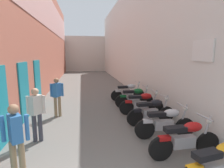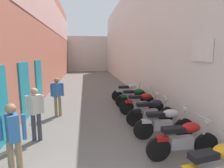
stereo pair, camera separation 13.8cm
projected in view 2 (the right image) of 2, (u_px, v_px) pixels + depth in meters
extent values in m
plane|color=#66635E|center=(92.00, 91.00, 12.37)|extent=(40.92, 40.92, 0.00)
cube|color=#B76651|center=(49.00, 36.00, 13.28)|extent=(0.40, 24.92, 7.55)
cube|color=teal|center=(25.00, 91.00, 7.05)|extent=(0.06, 1.10, 2.20)
cube|color=teal|center=(39.00, 82.00, 9.20)|extent=(0.06, 1.10, 2.20)
cube|color=#DBA39E|center=(51.00, 12.00, 13.03)|extent=(0.04, 24.92, 2.42)
cube|color=silver|center=(129.00, 39.00, 14.16)|extent=(0.40, 24.92, 7.21)
cube|color=white|center=(202.00, 51.00, 5.06)|extent=(0.04, 0.90, 0.60)
cube|color=beige|center=(88.00, 54.00, 27.05)|extent=(8.56, 2.00, 4.94)
ellipsoid|color=orange|center=(224.00, 150.00, 3.33)|extent=(0.52, 0.34, 0.24)
cube|color=black|center=(203.00, 156.00, 3.19)|extent=(0.55, 0.30, 0.12)
cylinder|color=black|center=(206.00, 145.00, 4.52)|extent=(0.60, 0.10, 0.60)
cylinder|color=black|center=(158.00, 149.00, 4.30)|extent=(0.60, 0.10, 0.60)
cube|color=#9E9EA3|center=(181.00, 142.00, 4.39)|extent=(0.57, 0.22, 0.28)
ellipsoid|color=#AD1414|center=(191.00, 127.00, 4.37)|extent=(0.49, 0.28, 0.24)
cube|color=black|center=(173.00, 130.00, 4.29)|extent=(0.53, 0.24, 0.12)
cylinder|color=#9E9EA3|center=(205.00, 131.00, 4.45)|extent=(0.25, 0.07, 0.77)
cylinder|color=#9E9EA3|center=(203.00, 118.00, 4.38)|extent=(0.05, 0.58, 0.04)
sphere|color=silver|center=(207.00, 122.00, 4.42)|extent=(0.14, 0.14, 0.14)
cube|color=#AD1414|center=(162.00, 139.00, 4.28)|extent=(0.28, 0.15, 0.10)
cylinder|color=black|center=(184.00, 128.00, 5.52)|extent=(0.60, 0.11, 0.60)
cylinder|color=black|center=(143.00, 130.00, 5.41)|extent=(0.60, 0.11, 0.60)
cube|color=#9E9EA3|center=(162.00, 125.00, 5.44)|extent=(0.57, 0.23, 0.28)
ellipsoid|color=#B7B7BC|center=(171.00, 113.00, 5.40)|extent=(0.49, 0.29, 0.24)
cube|color=black|center=(155.00, 114.00, 5.36)|extent=(0.53, 0.25, 0.12)
cylinder|color=#9E9EA3|center=(183.00, 117.00, 5.46)|extent=(0.25, 0.07, 0.77)
cylinder|color=#9E9EA3|center=(181.00, 106.00, 5.39)|extent=(0.07, 0.58, 0.04)
sphere|color=silver|center=(185.00, 109.00, 5.42)|extent=(0.14, 0.14, 0.14)
cube|color=#B7B7BC|center=(146.00, 121.00, 5.37)|extent=(0.29, 0.15, 0.10)
cylinder|color=black|center=(166.00, 115.00, 6.73)|extent=(0.61, 0.16, 0.60)
cylinder|color=black|center=(134.00, 118.00, 6.40)|extent=(0.61, 0.16, 0.60)
cube|color=#9E9EA3|center=(149.00, 113.00, 6.53)|extent=(0.58, 0.27, 0.28)
ellipsoid|color=black|center=(156.00, 103.00, 6.53)|extent=(0.51, 0.32, 0.24)
cube|color=black|center=(144.00, 104.00, 6.41)|extent=(0.54, 0.28, 0.12)
cylinder|color=#9E9EA3|center=(165.00, 106.00, 6.65)|extent=(0.25, 0.09, 0.77)
cylinder|color=#9E9EA3|center=(164.00, 96.00, 6.58)|extent=(0.11, 0.58, 0.04)
sphere|color=silver|center=(166.00, 99.00, 6.62)|extent=(0.14, 0.14, 0.14)
cube|color=black|center=(137.00, 111.00, 6.37)|extent=(0.30, 0.17, 0.10)
cylinder|color=black|center=(156.00, 107.00, 7.66)|extent=(0.60, 0.13, 0.60)
cylinder|color=black|center=(127.00, 108.00, 7.58)|extent=(0.60, 0.13, 0.60)
cube|color=#9E9EA3|center=(140.00, 105.00, 7.59)|extent=(0.57, 0.24, 0.28)
ellipsoid|color=#AD1414|center=(146.00, 96.00, 7.55)|extent=(0.50, 0.30, 0.24)
cube|color=black|center=(135.00, 97.00, 7.52)|extent=(0.54, 0.26, 0.12)
cylinder|color=#9E9EA3|center=(155.00, 99.00, 7.60)|extent=(0.25, 0.08, 0.77)
cylinder|color=#9E9EA3|center=(154.00, 91.00, 7.53)|extent=(0.08, 0.58, 0.04)
sphere|color=silver|center=(156.00, 93.00, 7.56)|extent=(0.14, 0.14, 0.14)
cube|color=#AD1414|center=(129.00, 102.00, 7.54)|extent=(0.29, 0.16, 0.10)
cylinder|color=black|center=(147.00, 101.00, 8.75)|extent=(0.60, 0.09, 0.60)
cylinder|color=black|center=(122.00, 102.00, 8.56)|extent=(0.60, 0.09, 0.60)
cube|color=#9E9EA3|center=(134.00, 99.00, 8.63)|extent=(0.56, 0.20, 0.28)
ellipsoid|color=#0F5123|center=(139.00, 91.00, 8.60)|extent=(0.48, 0.26, 0.24)
cube|color=black|center=(129.00, 92.00, 8.54)|extent=(0.52, 0.22, 0.12)
cylinder|color=#9E9EA3|center=(146.00, 93.00, 8.68)|extent=(0.25, 0.06, 0.77)
cylinder|color=#9E9EA3|center=(145.00, 86.00, 8.61)|extent=(0.04, 0.58, 0.04)
sphere|color=silver|center=(147.00, 88.00, 8.65)|extent=(0.14, 0.14, 0.14)
cube|color=#0F5123|center=(123.00, 96.00, 8.53)|extent=(0.28, 0.14, 0.10)
cylinder|color=black|center=(140.00, 95.00, 9.96)|extent=(0.60, 0.09, 0.60)
cylinder|color=black|center=(117.00, 96.00, 9.75)|extent=(0.60, 0.09, 0.60)
cube|color=#9E9EA3|center=(128.00, 93.00, 9.83)|extent=(0.56, 0.21, 0.28)
ellipsoid|color=#B7B7BC|center=(132.00, 86.00, 9.80)|extent=(0.48, 0.27, 0.24)
cube|color=black|center=(124.00, 87.00, 9.73)|extent=(0.52, 0.23, 0.12)
cylinder|color=#9E9EA3|center=(139.00, 89.00, 9.89)|extent=(0.25, 0.06, 0.77)
cylinder|color=#9E9EA3|center=(138.00, 82.00, 9.82)|extent=(0.05, 0.58, 0.04)
sphere|color=silver|center=(140.00, 84.00, 9.85)|extent=(0.14, 0.14, 0.14)
cube|color=#B7B7BC|center=(119.00, 91.00, 9.72)|extent=(0.28, 0.15, 0.10)
cylinder|color=#8C7251|center=(11.00, 159.00, 3.69)|extent=(0.12, 0.12, 0.82)
cylinder|color=#8C7251|center=(19.00, 159.00, 3.72)|extent=(0.12, 0.12, 0.82)
cube|color=#2D66A5|center=(12.00, 127.00, 3.59)|extent=(0.35, 0.39, 0.54)
sphere|color=#997051|center=(10.00, 109.00, 3.53)|extent=(0.20, 0.20, 0.20)
cylinder|color=#2D66A5|center=(0.00, 128.00, 3.56)|extent=(0.08, 0.08, 0.52)
cylinder|color=#2D66A5|center=(24.00, 127.00, 3.63)|extent=(0.08, 0.08, 0.52)
cylinder|color=#383842|center=(34.00, 127.00, 5.31)|extent=(0.12, 0.12, 0.82)
cylinder|color=#383842|center=(39.00, 127.00, 5.34)|extent=(0.12, 0.12, 0.82)
cube|color=beige|center=(35.00, 104.00, 5.21)|extent=(0.36, 0.39, 0.54)
sphere|color=tan|center=(34.00, 91.00, 5.15)|extent=(0.20, 0.20, 0.20)
cylinder|color=beige|center=(27.00, 105.00, 5.18)|extent=(0.08, 0.08, 0.52)
cylinder|color=beige|center=(43.00, 104.00, 5.24)|extent=(0.08, 0.08, 0.52)
cylinder|color=#8C7251|center=(56.00, 106.00, 7.43)|extent=(0.12, 0.12, 0.82)
cylinder|color=#8C7251|center=(60.00, 106.00, 7.45)|extent=(0.12, 0.12, 0.82)
cube|color=#2D66A5|center=(57.00, 90.00, 7.33)|extent=(0.33, 0.39, 0.54)
sphere|color=#997051|center=(57.00, 80.00, 7.26)|extent=(0.20, 0.20, 0.20)
cylinder|color=#2D66A5|center=(51.00, 90.00, 7.29)|extent=(0.08, 0.08, 0.52)
cylinder|color=#2D66A5|center=(63.00, 90.00, 7.36)|extent=(0.08, 0.08, 0.52)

